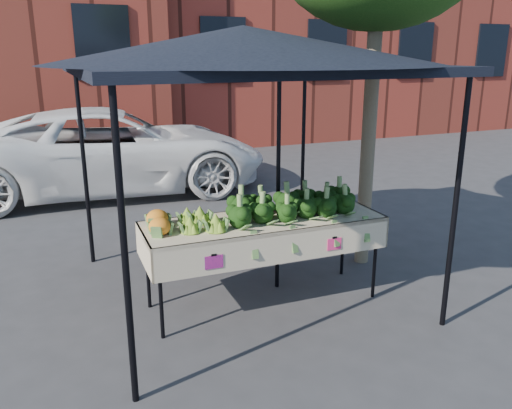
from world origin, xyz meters
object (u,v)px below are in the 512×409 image
at_px(table, 264,261).
at_px(canopy, 244,166).
at_px(vehicle, 104,36).
at_px(street_tree, 373,63).

height_order(table, canopy, canopy).
height_order(canopy, vehicle, vehicle).
bearing_deg(vehicle, table, -166.74).
xyz_separation_m(table, street_tree, (1.56, 0.54, 1.93)).
height_order(vehicle, street_tree, vehicle).
height_order(table, vehicle, vehicle).
xyz_separation_m(vehicle, street_tree, (2.31, -4.65, -0.39)).
relative_size(canopy, street_tree, 0.66).
bearing_deg(table, vehicle, 98.16).
distance_m(canopy, vehicle, 5.08).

